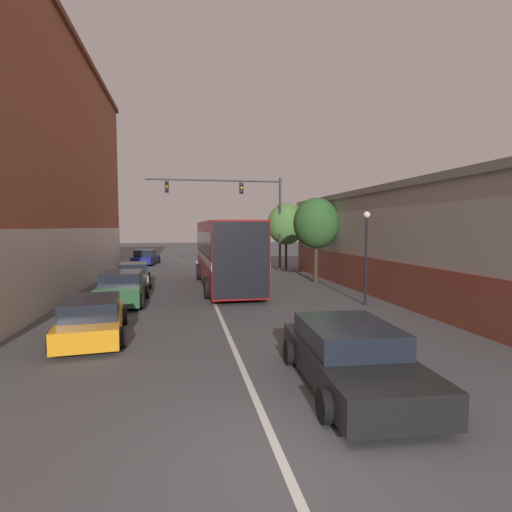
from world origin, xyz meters
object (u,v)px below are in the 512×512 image
Objects in this scene: parked_car_left_mid at (133,275)px; street_lamp at (366,255)px; parked_car_left_far at (122,289)px; traffic_signal_gantry at (242,202)px; parked_car_left_distant at (92,318)px; parked_car_left_near at (146,257)px; street_tree_near at (316,223)px; bus at (226,251)px; hatchback_foreground at (351,356)px; street_tree_far at (286,224)px.

parked_car_left_mid is 1.06× the size of street_lamp.
parked_car_left_far is 0.40× the size of traffic_signal_gantry.
parked_car_left_distant is at bearing -112.70° from traffic_signal_gantry.
traffic_signal_gantry is (7.43, -6.98, 4.42)m from parked_car_left_near.
street_tree_near is at bearing -64.96° from parked_car_left_far.
bus is 15.40m from parked_car_left_near.
hatchback_foreground is 29.00m from parked_car_left_near.
street_tree_near is at bearing -90.92° from street_tree_far.
parked_car_left_far is at bearing 34.02° from hatchback_foreground.
street_lamp is 0.77× the size of street_tree_far.
hatchback_foreground is 1.14× the size of parked_car_left_mid.
street_tree_near reaches higher than parked_car_left_far.
parked_car_left_mid is at bearing -6.14° from parked_car_left_distant.
traffic_signal_gantry reaches higher than hatchback_foreground.
street_tree_far is at bearing -41.06° from parked_car_left_far.
bus reaches higher than hatchback_foreground.
street_lamp is (10.18, 3.19, 1.52)m from parked_car_left_distant.
bus is 2.36× the size of parked_car_left_distant.
traffic_signal_gantry reaches higher than parked_car_left_far.
hatchback_foreground is 1.04× the size of parked_car_left_distant.
street_tree_far is (10.38, 12.27, 2.82)m from parked_car_left_far.
parked_car_left_far is at bearing -170.85° from parked_car_left_near.
street_lamp is (5.22, -6.00, 0.10)m from bus.
parked_car_left_near is at bearing 19.98° from bus.
parked_car_left_distant is at bearing -135.69° from street_tree_near.
bus is at bearing -152.00° from parked_car_left_near.
parked_car_left_far is at bearing 176.32° from parked_car_left_mid.
parked_car_left_far is 1.00× the size of street_lamp.
parked_car_left_mid is at bearing 1.44° from parked_car_left_far.
parked_car_left_near is 12.91m from street_tree_far.
traffic_signal_gantry is 2.48× the size of street_lamp.
parked_car_left_near is 17.49m from street_tree_near.
street_tree_far reaches higher than parked_car_left_mid.
street_tree_far is (5.56, 8.25, 1.49)m from bus.
parked_car_left_far is (-5.89, 9.90, 0.07)m from hatchback_foreground.
street_tree_near is 7.29m from street_tree_far.
street_tree_far is (11.02, -6.09, 2.86)m from parked_car_left_near.
parked_car_left_distant is at bearing 55.15° from hatchback_foreground.
parked_car_left_near is at bearing -4.06° from parked_car_left_mid.
parked_car_left_near reaches higher than hatchback_foreground.
bus is 2.27× the size of hatchback_foreground.
traffic_signal_gantry is at bearing -55.50° from parked_car_left_mid.
street_tree_near is at bearing 88.23° from street_lamp.
street_lamp reaches higher than hatchback_foreground.
street_tree_near reaches higher than street_lamp.
hatchback_foreground is 9.06m from street_lamp.
parked_car_left_mid is 12.73m from street_lamp.
street_lamp reaches higher than parked_car_left_distant.
bus is 2.15× the size of street_tree_near.
traffic_signal_gantry is (7.00, 5.97, 4.44)m from parked_car_left_mid.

